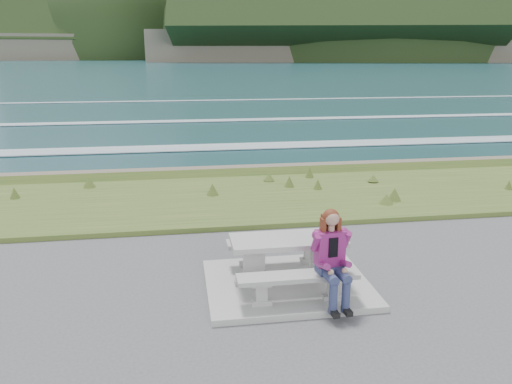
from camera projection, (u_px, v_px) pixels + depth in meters
The scene contains 9 objects.
concrete_slab at pixel (287, 284), 8.07m from camera, with size 2.60×2.10×0.10m, color #969691.
picnic_table at pixel (288, 248), 7.90m from camera, with size 1.80×0.75×0.75m.
bench_landward at pixel (298, 280), 7.30m from camera, with size 1.80×0.35×0.45m.
bench_seaward at pixel (279, 245), 8.63m from camera, with size 1.80×0.35×0.45m.
grass_verge at pixel (245, 200), 12.84m from camera, with size 160.00×4.50×0.22m, color #355720.
shore_drop at pixel (233, 174), 15.60m from camera, with size 160.00×0.80×2.20m, color #6E6653.
ocean at pixel (204, 139), 32.42m from camera, with size 1600.00×1600.00×0.09m.
headland_range at pixel (409, 45), 412.61m from camera, with size 729.83×363.95×222.43m.
seated_woman at pixel (333, 271), 7.19m from camera, with size 0.46×0.74×1.42m.
Camera 1 is at (-1.64, -7.20, 3.67)m, focal length 35.00 mm.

